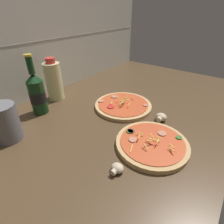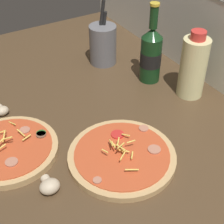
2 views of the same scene
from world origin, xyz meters
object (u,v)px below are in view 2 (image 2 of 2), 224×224
object	(u,v)px
mushroom_left	(49,186)
mushroom_right	(2,110)
oil_bottle	(193,67)
pizza_far	(122,156)
utensil_crock	(103,44)
pizza_near	(9,149)
beer_bottle	(151,54)

from	to	relation	value
mushroom_left	mushroom_right	xyz separation A→B (cm)	(-33.41, -0.88, -0.29)
oil_bottle	mushroom_right	world-z (taller)	oil_bottle
pizza_far	oil_bottle	distance (cm)	37.31
utensil_crock	mushroom_left	bearing A→B (deg)	-41.64
utensil_crock	pizza_near	bearing A→B (deg)	-57.54
pizza_near	pizza_far	world-z (taller)	pizza_far
utensil_crock	oil_bottle	bearing A→B (deg)	23.04
mushroom_left	oil_bottle	bearing A→B (deg)	104.05
mushroom_left	mushroom_right	bearing A→B (deg)	-178.49
pizza_far	beer_bottle	world-z (taller)	beer_bottle
mushroom_left	pizza_far	bearing A→B (deg)	89.94
oil_bottle	utensil_crock	xyz separation A→B (cm)	(-31.47, -13.38, -2.66)
oil_bottle	beer_bottle	bearing A→B (deg)	-156.24
mushroom_right	mushroom_left	bearing A→B (deg)	1.51
pizza_far	mushroom_right	distance (cm)	39.16
pizza_far	pizza_near	bearing A→B (deg)	-125.64
pizza_far	utensil_crock	xyz separation A→B (cm)	(-44.81, 20.31, 6.19)
mushroom_left	utensil_crock	distance (cm)	60.18
pizza_far	mushroom_left	size ratio (longest dim) A/B	5.42
mushroom_right	utensil_crock	distance (cm)	42.65
oil_bottle	mushroom_left	xyz separation A→B (cm)	(13.32, -53.20, -8.14)
pizza_near	oil_bottle	size ratio (longest dim) A/B	1.19
mushroom_right	utensil_crock	xyz separation A→B (cm)	(-11.38, 40.70, 5.77)
oil_bottle	mushroom_right	distance (cm)	58.31
beer_bottle	oil_bottle	world-z (taller)	beer_bottle
pizza_near	pizza_far	size ratio (longest dim) A/B	0.93
pizza_far	oil_bottle	xyz separation A→B (cm)	(-13.34, 33.70, 8.84)
oil_bottle	pizza_near	bearing A→B (deg)	-93.56
pizza_far	mushroom_right	world-z (taller)	pizza_far
pizza_far	utensil_crock	bearing A→B (deg)	155.61
beer_bottle	utensil_crock	world-z (taller)	beer_bottle
pizza_far	mushroom_left	bearing A→B (deg)	-90.06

